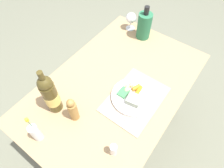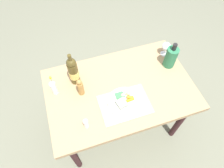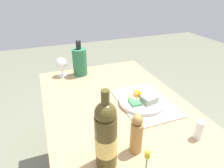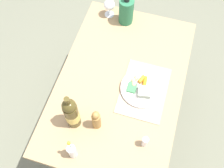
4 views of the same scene
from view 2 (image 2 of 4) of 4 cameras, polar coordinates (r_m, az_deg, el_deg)
The scene contains 12 objects.
ground_plane at distance 2.37m, azimuth 1.71°, elevation -11.18°, with size 8.00×8.00×0.00m, color #6E705B.
dining_table at distance 1.76m, azimuth 2.26°, elevation -2.72°, with size 1.25×0.81×0.77m.
placemat at distance 1.61m, azimuth 3.71°, elevation -5.86°, with size 0.41×0.29×0.01m, color tan.
dinner_plate at distance 1.60m, azimuth 3.59°, elevation -5.06°, with size 0.27×0.27×0.06m.
fork at distance 1.59m, azimuth -1.70°, elevation -6.76°, with size 0.02×0.17×0.01m, color silver.
knife at distance 1.65m, azimuth 9.30°, elevation -4.03°, with size 0.01×0.21×0.01m, color silver.
pepper_mill at distance 1.61m, azimuth -9.15°, elevation -0.95°, with size 0.05×0.05×0.18m.
cooler_bottle at distance 1.83m, azimuth 16.65°, elevation 7.49°, with size 0.10×0.10×0.26m.
flower_vase at distance 1.67m, azimuth -16.46°, elevation -1.07°, with size 0.05×0.05×0.22m.
salt_shaker at distance 1.50m, azimuth -7.52°, elevation -11.32°, with size 0.04×0.04×0.09m, color white.
wine_bottle at distance 1.65m, azimuth -11.14°, elevation 3.67°, with size 0.08×0.08×0.33m.
wine_glass at distance 1.92m, azimuth 15.41°, elevation 10.37°, with size 0.08×0.08×0.14m.
Camera 2 is at (-0.35, -0.84, 2.19)m, focal length 31.61 mm.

